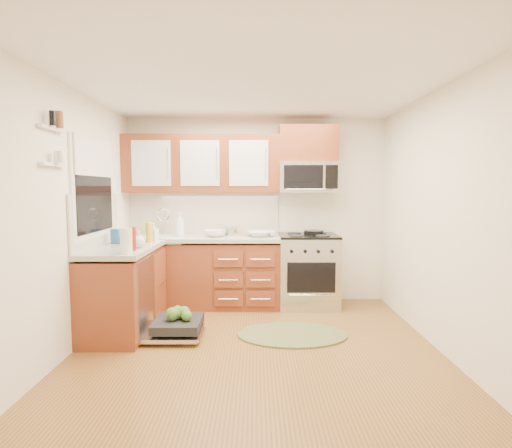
{
  "coord_description": "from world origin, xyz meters",
  "views": [
    {
      "loc": [
        -0.0,
        -3.76,
        1.54
      ],
      "look_at": [
        -0.01,
        0.85,
        1.14
      ],
      "focal_mm": 28.0,
      "sensor_mm": 36.0,
      "label": 1
    }
  ],
  "objects_px": {
    "sink": "(161,246)",
    "cup": "(272,233)",
    "stock_pot": "(231,231)",
    "microwave": "(308,177)",
    "cutting_board": "(244,235)",
    "skillet": "(314,232)",
    "range": "(308,270)",
    "upper_cabinets": "(202,164)",
    "dishwasher": "(174,328)",
    "rug": "(292,334)",
    "bowl_a": "(259,234)",
    "paper_towel_roll": "(126,241)",
    "bowl_b": "(215,233)"
  },
  "relations": [
    {
      "from": "bowl_a",
      "to": "range",
      "type": "bearing_deg",
      "value": 1.17
    },
    {
      "from": "upper_cabinets",
      "to": "dishwasher",
      "type": "distance_m",
      "value": 2.19
    },
    {
      "from": "bowl_b",
      "to": "stock_pot",
      "type": "bearing_deg",
      "value": 43.83
    },
    {
      "from": "sink",
      "to": "cup",
      "type": "xyz_separation_m",
      "value": [
        1.45,
        -0.0,
        0.17
      ]
    },
    {
      "from": "rug",
      "to": "cup",
      "type": "height_order",
      "value": "cup"
    },
    {
      "from": "rug",
      "to": "cutting_board",
      "type": "xyz_separation_m",
      "value": [
        -0.54,
        1.21,
        0.92
      ]
    },
    {
      "from": "sink",
      "to": "cutting_board",
      "type": "relative_size",
      "value": 2.28
    },
    {
      "from": "microwave",
      "to": "upper_cabinets",
      "type": "bearing_deg",
      "value": 178.98
    },
    {
      "from": "range",
      "to": "skillet",
      "type": "bearing_deg",
      "value": 37.65
    },
    {
      "from": "stock_pot",
      "to": "cutting_board",
      "type": "xyz_separation_m",
      "value": [
        0.19,
        -0.05,
        -0.05
      ]
    },
    {
      "from": "cutting_board",
      "to": "range",
      "type": "bearing_deg",
      "value": -8.1
    },
    {
      "from": "microwave",
      "to": "sink",
      "type": "xyz_separation_m",
      "value": [
        -1.93,
        -0.13,
        -0.9
      ]
    },
    {
      "from": "skillet",
      "to": "cup",
      "type": "distance_m",
      "value": 0.56
    },
    {
      "from": "range",
      "to": "sink",
      "type": "distance_m",
      "value": 1.96
    },
    {
      "from": "sink",
      "to": "dishwasher",
      "type": "distance_m",
      "value": 1.38
    },
    {
      "from": "cup",
      "to": "sink",
      "type": "bearing_deg",
      "value": 179.9
    },
    {
      "from": "dishwasher",
      "to": "bowl_b",
      "type": "distance_m",
      "value": 1.45
    },
    {
      "from": "sink",
      "to": "cup",
      "type": "bearing_deg",
      "value": -0.1
    },
    {
      "from": "bowl_b",
      "to": "range",
      "type": "bearing_deg",
      "value": 0.78
    },
    {
      "from": "bowl_b",
      "to": "dishwasher",
      "type": "bearing_deg",
      "value": -105.89
    },
    {
      "from": "dishwasher",
      "to": "cutting_board",
      "type": "bearing_deg",
      "value": 60.87
    },
    {
      "from": "upper_cabinets",
      "to": "bowl_a",
      "type": "height_order",
      "value": "upper_cabinets"
    },
    {
      "from": "upper_cabinets",
      "to": "paper_towel_roll",
      "type": "distance_m",
      "value": 1.83
    },
    {
      "from": "sink",
      "to": "rug",
      "type": "xyz_separation_m",
      "value": [
        1.63,
        -1.08,
        -0.79
      ]
    },
    {
      "from": "cutting_board",
      "to": "skillet",
      "type": "bearing_deg",
      "value": -3.65
    },
    {
      "from": "upper_cabinets",
      "to": "cup",
      "type": "bearing_deg",
      "value": -9.67
    },
    {
      "from": "microwave",
      "to": "rug",
      "type": "relative_size",
      "value": 0.65
    },
    {
      "from": "range",
      "to": "rug",
      "type": "bearing_deg",
      "value": -105.46
    },
    {
      "from": "sink",
      "to": "skillet",
      "type": "relative_size",
      "value": 2.37
    },
    {
      "from": "bowl_b",
      "to": "skillet",
      "type": "bearing_deg",
      "value": 3.42
    },
    {
      "from": "sink",
      "to": "range",
      "type": "bearing_deg",
      "value": 0.3
    },
    {
      "from": "rug",
      "to": "cup",
      "type": "relative_size",
      "value": 10.75
    },
    {
      "from": "microwave",
      "to": "dishwasher",
      "type": "bearing_deg",
      "value": -140.93
    },
    {
      "from": "microwave",
      "to": "bowl_a",
      "type": "xyz_separation_m",
      "value": [
        -0.64,
        -0.13,
        -0.74
      ]
    },
    {
      "from": "upper_cabinets",
      "to": "sink",
      "type": "xyz_separation_m",
      "value": [
        -0.52,
        -0.16,
        -1.07
      ]
    },
    {
      "from": "rug",
      "to": "paper_towel_roll",
      "type": "xyz_separation_m",
      "value": [
        -1.63,
        -0.31,
        1.04
      ]
    },
    {
      "from": "stock_pot",
      "to": "dishwasher",
      "type": "bearing_deg",
      "value": -111.47
    },
    {
      "from": "rug",
      "to": "skillet",
      "type": "height_order",
      "value": "skillet"
    },
    {
      "from": "upper_cabinets",
      "to": "cutting_board",
      "type": "bearing_deg",
      "value": -2.55
    },
    {
      "from": "upper_cabinets",
      "to": "microwave",
      "type": "height_order",
      "value": "upper_cabinets"
    },
    {
      "from": "cutting_board",
      "to": "dishwasher",
      "type": "bearing_deg",
      "value": -119.13
    },
    {
      "from": "range",
      "to": "rug",
      "type": "xyz_separation_m",
      "value": [
        -0.3,
        -1.09,
        -0.46
      ]
    },
    {
      "from": "paper_towel_roll",
      "to": "skillet",
      "type": "bearing_deg",
      "value": 36.03
    },
    {
      "from": "microwave",
      "to": "range",
      "type": "bearing_deg",
      "value": -90.0
    },
    {
      "from": "sink",
      "to": "rug",
      "type": "relative_size",
      "value": 0.53
    },
    {
      "from": "microwave",
      "to": "skillet",
      "type": "relative_size",
      "value": 2.91
    },
    {
      "from": "paper_towel_roll",
      "to": "microwave",
      "type": "bearing_deg",
      "value": 38.23
    },
    {
      "from": "stock_pot",
      "to": "microwave",
      "type": "bearing_deg",
      "value": -2.78
    },
    {
      "from": "stock_pot",
      "to": "cutting_board",
      "type": "distance_m",
      "value": 0.2
    },
    {
      "from": "microwave",
      "to": "sink",
      "type": "relative_size",
      "value": 1.23
    }
  ]
}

